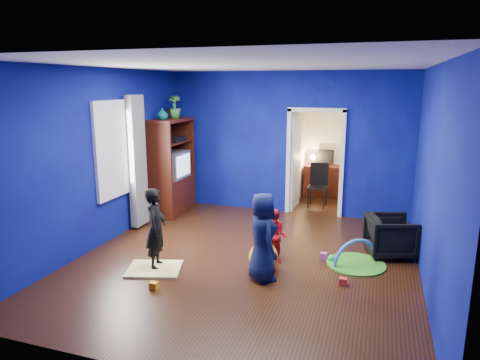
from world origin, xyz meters
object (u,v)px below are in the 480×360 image
(kid_chair, at_px, (268,241))
(play_mat, at_px, (356,264))
(vase, at_px, (162,114))
(folding_chair, at_px, (318,186))
(crt_tv, at_px, (173,165))
(hopper_ball, at_px, (263,257))
(tv_armoire, at_px, (171,166))
(study_desk, at_px, (323,181))
(toddler_red, at_px, (275,236))
(child_black, at_px, (156,229))
(armchair, at_px, (391,236))
(child_navy, at_px, (262,237))

(kid_chair, bearing_deg, play_mat, 3.97)
(vase, distance_m, folding_chair, 3.65)
(vase, distance_m, crt_tv, 1.10)
(hopper_ball, relative_size, folding_chair, 0.46)
(kid_chair, bearing_deg, tv_armoire, 147.03)
(kid_chair, bearing_deg, study_desk, 85.85)
(vase, relative_size, study_desk, 0.26)
(toddler_red, bearing_deg, child_black, -150.59)
(kid_chair, bearing_deg, child_black, -146.55)
(vase, height_order, study_desk, vase)
(study_desk, bearing_deg, play_mat, -75.43)
(crt_tv, distance_m, folding_chair, 3.14)
(crt_tv, bearing_deg, tv_armoire, 180.00)
(child_black, height_order, hopper_ball, child_black)
(vase, bearing_deg, folding_chair, 30.41)
(armchair, height_order, folding_chair, folding_chair)
(hopper_ball, bearing_deg, study_desk, 86.87)
(tv_armoire, bearing_deg, folding_chair, 25.67)
(child_navy, distance_m, tv_armoire, 3.61)
(vase, xyz_separation_m, kid_chair, (2.50, -1.35, -1.82))
(kid_chair, xyz_separation_m, study_desk, (0.32, 3.97, 0.12))
(hopper_ball, relative_size, kid_chair, 0.84)
(child_black, relative_size, tv_armoire, 0.61)
(armchair, relative_size, vase, 3.11)
(child_navy, height_order, study_desk, child_navy)
(child_black, height_order, vase, vase)
(toddler_red, distance_m, crt_tv, 3.25)
(toddler_red, bearing_deg, kid_chair, 131.58)
(study_desk, distance_m, folding_chair, 0.96)
(kid_chair, bearing_deg, toddler_red, -52.61)
(child_navy, distance_m, study_desk, 4.78)
(crt_tv, height_order, play_mat, crt_tv)
(child_black, xyz_separation_m, tv_armoire, (-1.06, 2.58, 0.38))
(crt_tv, bearing_deg, child_navy, -43.60)
(vase, bearing_deg, crt_tv, 82.41)
(child_black, relative_size, vase, 5.32)
(crt_tv, distance_m, study_desk, 3.67)
(hopper_ball, xyz_separation_m, folding_chair, (0.25, 3.56, 0.25))
(child_navy, bearing_deg, folding_chair, -38.93)
(child_navy, bearing_deg, tv_armoire, 10.88)
(toddler_red, xyz_separation_m, crt_tv, (-2.61, 1.85, 0.61))
(tv_armoire, height_order, crt_tv, tv_armoire)
(crt_tv, xyz_separation_m, folding_chair, (2.78, 1.36, -0.56))
(hopper_ball, bearing_deg, child_black, -166.24)
(tv_armoire, relative_size, crt_tv, 2.80)
(armchair, xyz_separation_m, vase, (-4.30, 0.72, 1.75))
(child_navy, distance_m, hopper_ball, 0.47)
(child_navy, distance_m, kid_chair, 0.89)
(child_black, distance_m, crt_tv, 2.81)
(child_black, xyz_separation_m, crt_tv, (-1.02, 2.58, 0.42))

